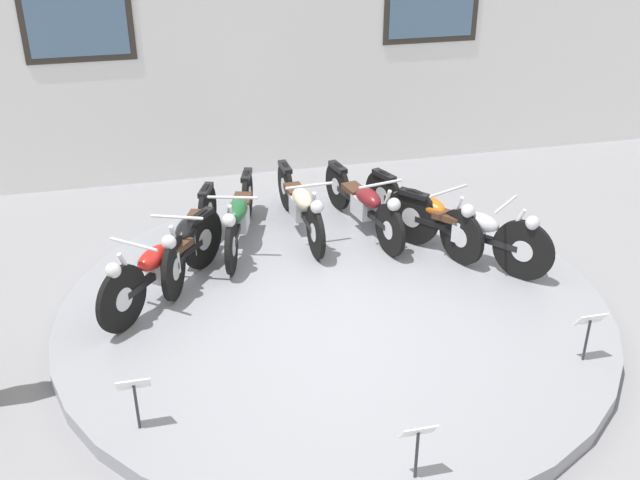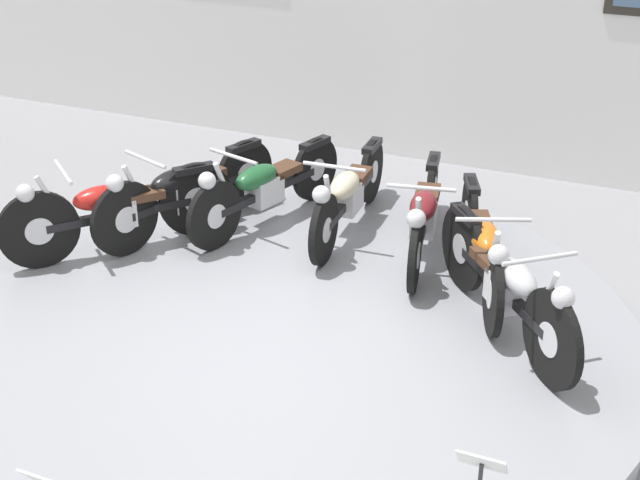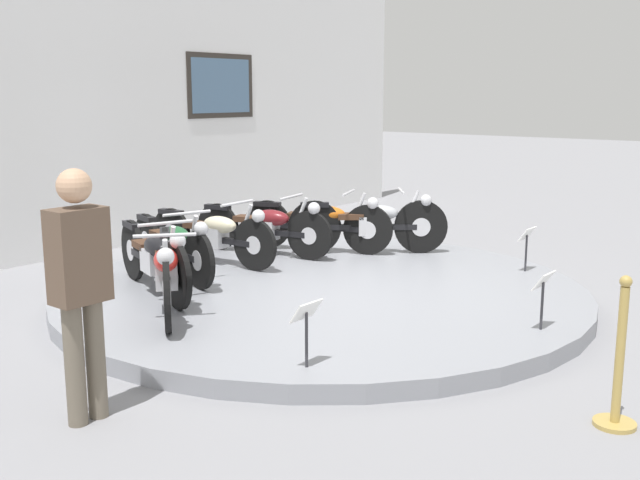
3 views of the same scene
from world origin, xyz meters
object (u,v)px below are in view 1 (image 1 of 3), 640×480
Objects in this scene: motorcycle_red at (162,263)px; motorcycle_cream at (301,204)px; motorcycle_silver at (469,229)px; info_placard_front_right at (589,326)px; motorcycle_orange at (423,211)px; info_placard_front_left at (135,391)px; info_placard_front_centre at (418,439)px; motorcycle_black at (190,235)px; motorcycle_maroon at (364,203)px; motorcycle_green at (239,215)px.

motorcycle_cream is (1.66, 1.12, -0.03)m from motorcycle_red.
motorcycle_silver is 1.97m from info_placard_front_right.
motorcycle_red reaches higher than info_placard_front_right.
motorcycle_orange is (1.33, -0.55, 0.01)m from motorcycle_cream.
info_placard_front_left and info_placard_front_centre have the same top height.
motorcycle_black is 0.99× the size of motorcycle_maroon.
motorcycle_cream is at bearing 168.97° from motorcycle_maroon.
motorcycle_maroon reaches higher than info_placard_front_right.
motorcycle_orange is 0.66m from motorcycle_silver.
info_placard_front_centre is (0.75, -3.92, -0.01)m from motorcycle_green.
info_placard_front_centre is at bearing -110.73° from motorcycle_orange.
info_placard_front_centre is (1.33, -3.52, -0.02)m from motorcycle_black.
motorcycle_orange is at bearing 119.37° from motorcycle_silver.
info_placard_front_left is (-3.62, -1.95, -0.03)m from motorcycle_silver.
motorcycle_orange is 3.64× the size of info_placard_front_right.
motorcycle_black is at bearing -145.54° from motorcycle_green.
motorcycle_red reaches higher than info_placard_front_left.
info_placard_front_centre is at bearing -79.24° from motorcycle_green.
info_placard_front_right is (2.71, -2.92, -0.01)m from motorcycle_green.
motorcycle_black reaches higher than motorcycle_maroon.
info_placard_front_left is at bearing -132.78° from motorcycle_maroon.
motorcycle_maroon is 3.76× the size of info_placard_front_right.
motorcycle_green is at bearing 132.80° from info_placard_front_right.
info_placard_front_left is (-0.30, -1.95, -0.03)m from motorcycle_red.
motorcycle_maroon is at bearing 112.63° from info_placard_front_right.
info_placard_front_centre is at bearing -90.04° from motorcycle_cream.
motorcycle_green reaches higher than info_placard_front_centre.
motorcycle_red is 4.11m from info_placard_front_right.
motorcycle_silver is 4.11m from info_placard_front_left.
info_placard_front_centre is (-1.66, -2.95, -0.03)m from motorcycle_silver.
motorcycle_green reaches higher than info_placard_front_left.
info_placard_front_right is at bearing -67.37° from motorcycle_maroon.
info_placard_front_right is at bearing 27.05° from info_placard_front_centre.
motorcycle_green is 3.72× the size of info_placard_front_right.
info_placard_front_right is (3.62, -1.95, -0.03)m from motorcycle_red.
info_placard_front_left is 3.92m from info_placard_front_right.
info_placard_front_left is (-1.96, -3.07, -0.00)m from motorcycle_cream.
motorcycle_maroon reaches higher than info_placard_front_left.
motorcycle_black is 3.71× the size of info_placard_front_right.
info_placard_front_left is 1.00× the size of info_placard_front_centre.
motorcycle_orange is at bearing -0.01° from motorcycle_black.
motorcycle_silver reaches higher than info_placard_front_centre.
motorcycle_silver reaches higher than motorcycle_maroon.
motorcycle_green is (0.59, 0.40, -0.02)m from motorcycle_black.
info_placard_front_centre is (1.66, -2.95, -0.03)m from motorcycle_red.
info_placard_front_right is (1.96, -3.07, -0.00)m from motorcycle_cream.
info_placard_front_left is at bearing -112.57° from motorcycle_green.
motorcycle_black is at bearing 169.12° from motorcycle_silver.
motorcycle_red is 1.34m from motorcycle_green.
motorcycle_red is at bearing 151.71° from info_placard_front_right.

